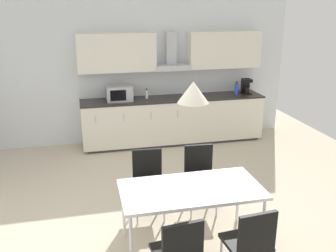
{
  "coord_description": "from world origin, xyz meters",
  "views": [
    {
      "loc": [
        -0.74,
        -4.19,
        2.64
      ],
      "look_at": [
        0.38,
        0.7,
        1.0
      ],
      "focal_mm": 40.0,
      "sensor_mm": 36.0,
      "label": 1
    }
  ],
  "objects_px": {
    "microwave": "(119,93)",
    "chair_far_left": "(148,176)",
    "coffee_maker": "(246,86)",
    "dining_table": "(191,192)",
    "bottle_blue": "(236,89)",
    "pendant_lamp": "(193,92)",
    "chair_near_right": "(251,240)",
    "chair_near_left": "(179,250)",
    "bottle_white": "(147,94)",
    "chair_far_right": "(200,171)"
  },
  "relations": [
    {
      "from": "microwave",
      "to": "chair_far_left",
      "type": "distance_m",
      "value": 2.61
    },
    {
      "from": "dining_table",
      "to": "chair_near_left",
      "type": "bearing_deg",
      "value": -113.6
    },
    {
      "from": "bottle_white",
      "to": "dining_table",
      "type": "xyz_separation_m",
      "value": [
        -0.1,
        -3.39,
        -0.32
      ]
    },
    {
      "from": "dining_table",
      "to": "chair_near_right",
      "type": "height_order",
      "value": "chair_near_right"
    },
    {
      "from": "bottle_blue",
      "to": "chair_far_right",
      "type": "relative_size",
      "value": 0.31
    },
    {
      "from": "bottle_blue",
      "to": "chair_near_left",
      "type": "distance_m",
      "value": 4.68
    },
    {
      "from": "bottle_white",
      "to": "chair_near_right",
      "type": "bearing_deg",
      "value": -86.52
    },
    {
      "from": "microwave",
      "to": "chair_near_right",
      "type": "distance_m",
      "value": 4.22
    },
    {
      "from": "chair_far_left",
      "to": "pendant_lamp",
      "type": "xyz_separation_m",
      "value": [
        0.34,
        -0.78,
        1.26
      ]
    },
    {
      "from": "chair_far_right",
      "to": "pendant_lamp",
      "type": "distance_m",
      "value": 1.53
    },
    {
      "from": "coffee_maker",
      "to": "dining_table",
      "type": "xyz_separation_m",
      "value": [
        -2.14,
        -3.36,
        -0.38
      ]
    },
    {
      "from": "bottle_white",
      "to": "bottle_blue",
      "type": "bearing_deg",
      "value": -2.84
    },
    {
      "from": "bottle_blue",
      "to": "chair_near_right",
      "type": "bearing_deg",
      "value": -110.79
    },
    {
      "from": "coffee_maker",
      "to": "bottle_blue",
      "type": "relative_size",
      "value": 1.12
    },
    {
      "from": "chair_near_right",
      "to": "chair_far_left",
      "type": "relative_size",
      "value": 1.0
    },
    {
      "from": "bottle_white",
      "to": "chair_near_right",
      "type": "distance_m",
      "value": 4.2
    },
    {
      "from": "coffee_maker",
      "to": "chair_far_left",
      "type": "bearing_deg",
      "value": -133.81
    },
    {
      "from": "pendant_lamp",
      "to": "bottle_white",
      "type": "bearing_deg",
      "value": 88.26
    },
    {
      "from": "chair_near_right",
      "to": "chair_near_left",
      "type": "bearing_deg",
      "value": 179.98
    },
    {
      "from": "chair_far_right",
      "to": "pendant_lamp",
      "type": "xyz_separation_m",
      "value": [
        -0.35,
        -0.78,
        1.26
      ]
    },
    {
      "from": "coffee_maker",
      "to": "pendant_lamp",
      "type": "relative_size",
      "value": 0.94
    },
    {
      "from": "chair_far_right",
      "to": "chair_far_left",
      "type": "xyz_separation_m",
      "value": [
        -0.7,
        -0.0,
        0.0
      ]
    },
    {
      "from": "microwave",
      "to": "chair_near_right",
      "type": "xyz_separation_m",
      "value": [
        0.78,
        -4.12,
        -0.52
      ]
    },
    {
      "from": "coffee_maker",
      "to": "microwave",
      "type": "bearing_deg",
      "value": -179.41
    },
    {
      "from": "bottle_white",
      "to": "coffee_maker",
      "type": "bearing_deg",
      "value": -0.78
    },
    {
      "from": "coffee_maker",
      "to": "chair_far_right",
      "type": "xyz_separation_m",
      "value": [
        -1.78,
        -2.58,
        -0.53
      ]
    },
    {
      "from": "coffee_maker",
      "to": "chair_near_left",
      "type": "bearing_deg",
      "value": -120.87
    },
    {
      "from": "bottle_blue",
      "to": "pendant_lamp",
      "type": "height_order",
      "value": "pendant_lamp"
    },
    {
      "from": "bottle_blue",
      "to": "chair_far_right",
      "type": "distance_m",
      "value": 3.0
    },
    {
      "from": "chair_far_right",
      "to": "pendant_lamp",
      "type": "height_order",
      "value": "pendant_lamp"
    },
    {
      "from": "chair_far_left",
      "to": "coffee_maker",
      "type": "bearing_deg",
      "value": 46.19
    },
    {
      "from": "bottle_blue",
      "to": "pendant_lamp",
      "type": "xyz_separation_m",
      "value": [
        -1.91,
        -3.3,
        0.77
      ]
    },
    {
      "from": "microwave",
      "to": "chair_far_right",
      "type": "distance_m",
      "value": 2.72
    },
    {
      "from": "bottle_white",
      "to": "pendant_lamp",
      "type": "xyz_separation_m",
      "value": [
        -0.1,
        -3.39,
        0.8
      ]
    },
    {
      "from": "dining_table",
      "to": "chair_near_right",
      "type": "bearing_deg",
      "value": -65.4
    },
    {
      "from": "coffee_maker",
      "to": "chair_far_left",
      "type": "xyz_separation_m",
      "value": [
        -2.48,
        -2.59,
        -0.53
      ]
    },
    {
      "from": "microwave",
      "to": "pendant_lamp",
      "type": "distance_m",
      "value": 3.45
    },
    {
      "from": "bottle_white",
      "to": "chair_far_left",
      "type": "xyz_separation_m",
      "value": [
        -0.45,
        -2.61,
        -0.46
      ]
    },
    {
      "from": "pendant_lamp",
      "to": "dining_table",
      "type": "bearing_deg",
      "value": 180.0
    },
    {
      "from": "chair_far_left",
      "to": "bottle_white",
      "type": "bearing_deg",
      "value": 80.3
    },
    {
      "from": "chair_near_right",
      "to": "chair_near_left",
      "type": "xyz_separation_m",
      "value": [
        -0.7,
        0.0,
        0.0
      ]
    },
    {
      "from": "microwave",
      "to": "bottle_white",
      "type": "bearing_deg",
      "value": 5.84
    },
    {
      "from": "microwave",
      "to": "dining_table",
      "type": "height_order",
      "value": "microwave"
    },
    {
      "from": "bottle_blue",
      "to": "dining_table",
      "type": "xyz_separation_m",
      "value": [
        -1.91,
        -3.3,
        -0.35
      ]
    },
    {
      "from": "coffee_maker",
      "to": "chair_near_right",
      "type": "distance_m",
      "value": 4.54
    },
    {
      "from": "bottle_blue",
      "to": "chair_near_right",
      "type": "height_order",
      "value": "bottle_blue"
    },
    {
      "from": "microwave",
      "to": "bottle_blue",
      "type": "xyz_separation_m",
      "value": [
        2.33,
        -0.04,
        -0.03
      ]
    },
    {
      "from": "chair_near_right",
      "to": "chair_far_left",
      "type": "bearing_deg",
      "value": 114.22
    },
    {
      "from": "bottle_white",
      "to": "dining_table",
      "type": "distance_m",
      "value": 3.41
    },
    {
      "from": "coffee_maker",
      "to": "bottle_blue",
      "type": "bearing_deg",
      "value": -164.99
    }
  ]
}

